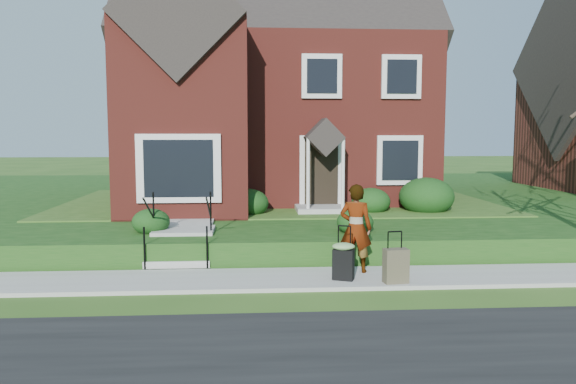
{
  "coord_description": "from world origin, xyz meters",
  "views": [
    {
      "loc": [
        -0.92,
        -10.84,
        2.91
      ],
      "look_at": [
        -0.07,
        2.0,
        1.57
      ],
      "focal_mm": 35.0,
      "sensor_mm": 36.0,
      "label": 1
    }
  ],
  "objects": [
    {
      "name": "woman",
      "position": [
        1.21,
        0.37,
        0.99
      ],
      "size": [
        0.77,
        0.63,
        1.81
      ],
      "primitive_type": "imported",
      "rotation": [
        0.0,
        0.0,
        2.79
      ],
      "color": "#999999",
      "rests_on": "sidewalk"
    },
    {
      "name": "main_house",
      "position": [
        -0.21,
        9.61,
        5.26
      ],
      "size": [
        10.4,
        10.2,
        9.4
      ],
      "color": "maroon",
      "rests_on": "terrace"
    },
    {
      "name": "walkway",
      "position": [
        -2.5,
        5.0,
        0.63
      ],
      "size": [
        1.2,
        6.0,
        0.06
      ],
      "primitive_type": "cube",
      "color": "#9E9B93",
      "rests_on": "terrace"
    },
    {
      "name": "foundation_shrubs",
      "position": [
        0.22,
        4.98,
        1.1
      ],
      "size": [
        9.85,
        4.57,
        1.13
      ],
      "color": "black",
      "rests_on": "terrace"
    },
    {
      "name": "sidewalk",
      "position": [
        0.0,
        0.0,
        0.04
      ],
      "size": [
        60.0,
        1.6,
        0.08
      ],
      "primitive_type": "cube",
      "color": "#9E9B93",
      "rests_on": "ground"
    },
    {
      "name": "terrace",
      "position": [
        4.0,
        10.9,
        0.3
      ],
      "size": [
        44.0,
        20.0,
        0.6
      ],
      "primitive_type": "cube",
      "color": "#153E11",
      "rests_on": "ground"
    },
    {
      "name": "ground",
      "position": [
        0.0,
        0.0,
        0.0
      ],
      "size": [
        120.0,
        120.0,
        0.0
      ],
      "primitive_type": "plane",
      "color": "#2D5119",
      "rests_on": "ground"
    },
    {
      "name": "suitcase_olive",
      "position": [
        1.82,
        -0.55,
        0.41
      ],
      "size": [
        0.48,
        0.31,
        0.99
      ],
      "rotation": [
        0.0,
        0.0,
        0.13
      ],
      "color": "#4E4834",
      "rests_on": "sidewalk"
    },
    {
      "name": "suitcase_black",
      "position": [
        0.86,
        -0.27,
        0.49
      ],
      "size": [
        0.54,
        0.5,
        1.06
      ],
      "rotation": [
        0.0,
        0.0,
        -0.39
      ],
      "color": "black",
      "rests_on": "sidewalk"
    },
    {
      "name": "front_steps",
      "position": [
        -2.5,
        1.84,
        0.47
      ],
      "size": [
        1.4,
        2.02,
        1.5
      ],
      "color": "#9E9B93",
      "rests_on": "ground"
    }
  ]
}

